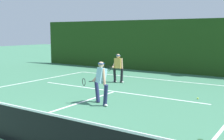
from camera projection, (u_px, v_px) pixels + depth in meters
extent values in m
cube|color=white|center=(154.00, 79.00, 16.62)|extent=(10.64, 0.10, 0.01)
cube|color=white|center=(115.00, 91.00, 13.14)|extent=(8.67, 0.10, 0.01)
cube|color=white|center=(66.00, 107.00, 10.39)|extent=(0.10, 6.40, 0.01)
cylinder|color=#1E234C|center=(106.00, 95.00, 10.49)|extent=(0.30, 0.26, 0.83)
cylinder|color=#1E234C|center=(97.00, 92.00, 11.12)|extent=(0.35, 0.28, 0.83)
ellipsoid|color=white|center=(106.00, 105.00, 10.53)|extent=(0.28, 0.22, 0.09)
ellipsoid|color=white|center=(97.00, 101.00, 11.17)|extent=(0.28, 0.22, 0.09)
cube|color=#9EDBEA|center=(101.00, 75.00, 10.71)|extent=(0.53, 0.49, 0.61)
cylinder|color=tan|center=(104.00, 77.00, 10.51)|extent=(0.23, 0.19, 0.63)
cylinder|color=tan|center=(99.00, 75.00, 10.92)|extent=(0.34, 0.51, 0.50)
sphere|color=tan|center=(101.00, 65.00, 10.66)|extent=(0.22, 0.22, 0.22)
cylinder|color=#19478C|center=(101.00, 64.00, 10.65)|extent=(0.32, 0.32, 0.04)
cylinder|color=black|center=(92.00, 81.00, 10.88)|extent=(0.15, 0.24, 0.03)
torus|color=black|center=(84.00, 82.00, 10.72)|extent=(0.27, 0.16, 0.29)
cylinder|color=black|center=(122.00, 76.00, 15.32)|extent=(0.18, 0.15, 0.78)
cylinder|color=black|center=(115.00, 75.00, 15.52)|extent=(0.20, 0.15, 0.79)
ellipsoid|color=white|center=(122.00, 82.00, 15.36)|extent=(0.27, 0.13, 0.09)
ellipsoid|color=white|center=(115.00, 81.00, 15.57)|extent=(0.27, 0.13, 0.09)
cube|color=#E5B24C|center=(118.00, 63.00, 15.33)|extent=(0.42, 0.28, 0.56)
cylinder|color=tan|center=(122.00, 64.00, 15.23)|extent=(0.13, 0.10, 0.60)
cylinder|color=tan|center=(115.00, 63.00, 15.44)|extent=(0.13, 0.49, 0.48)
sphere|color=tan|center=(118.00, 56.00, 15.28)|extent=(0.21, 0.21, 0.21)
cylinder|color=#19478C|center=(118.00, 55.00, 15.27)|extent=(0.24, 0.24, 0.04)
cylinder|color=black|center=(112.00, 68.00, 15.28)|extent=(0.05, 0.26, 0.03)
torus|color=black|center=(108.00, 68.00, 14.98)|extent=(0.29, 0.05, 0.29)
sphere|color=#D1E033|center=(198.00, 98.00, 11.64)|extent=(0.07, 0.07, 0.07)
cube|color=#1D3E13|center=(173.00, 46.00, 18.83)|extent=(22.43, 0.12, 3.55)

